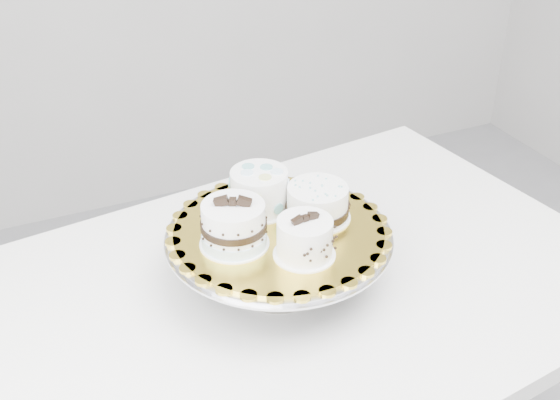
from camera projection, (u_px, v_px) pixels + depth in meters
name	position (u px, v px, depth m)	size (l,w,h in m)	color
table	(294.00, 317.00, 1.29)	(1.26, 0.92, 0.75)	white
cake_stand	(279.00, 248.00, 1.21)	(0.39, 0.39, 0.11)	gray
cake_board	(279.00, 230.00, 1.19)	(0.36, 0.36, 0.01)	gold
cake_swirl	(305.00, 239.00, 1.11)	(0.10, 0.10, 0.08)	white
cake_banded	(234.00, 226.00, 1.13)	(0.14, 0.14, 0.09)	white
cake_dots	(259.00, 190.00, 1.22)	(0.12, 0.12, 0.08)	white
cake_ribbon	(318.00, 203.00, 1.20)	(0.12, 0.12, 0.06)	white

